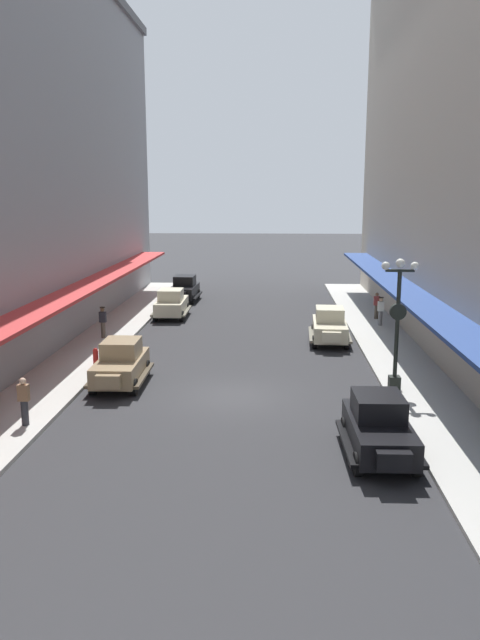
# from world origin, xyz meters

# --- Properties ---
(ground_plane) EXTENTS (200.00, 200.00, 0.00)m
(ground_plane) POSITION_xyz_m (0.00, 0.00, 0.00)
(ground_plane) COLOR #2D2D30
(sidewalk_left) EXTENTS (3.00, 60.00, 0.15)m
(sidewalk_left) POSITION_xyz_m (-7.50, 0.00, 0.07)
(sidewalk_left) COLOR #B7B5AD
(sidewalk_left) RESTS_ON ground
(sidewalk_right) EXTENTS (3.00, 60.00, 0.15)m
(sidewalk_right) POSITION_xyz_m (7.50, 0.00, 0.07)
(sidewalk_right) COLOR #B7B5AD
(sidewalk_right) RESTS_ON ground
(parked_car_0) EXTENTS (2.28, 4.31, 1.84)m
(parked_car_0) POSITION_xyz_m (4.57, 9.13, 0.94)
(parked_car_0) COLOR beige
(parked_car_0) RESTS_ON ground
(parked_car_1) EXTENTS (2.24, 4.30, 1.84)m
(parked_car_1) POSITION_xyz_m (-4.88, 21.62, 0.94)
(parked_car_1) COLOR black
(parked_car_1) RESTS_ON ground
(parked_car_2) EXTENTS (2.21, 4.28, 1.84)m
(parked_car_2) POSITION_xyz_m (-4.66, 1.21, 0.94)
(parked_car_2) COLOR #997F5B
(parked_car_2) RESTS_ON ground
(parked_car_3) EXTENTS (2.21, 4.29, 1.84)m
(parked_car_3) POSITION_xyz_m (4.75, -5.42, 0.94)
(parked_car_3) COLOR black
(parked_car_3) RESTS_ON ground
(parked_car_4) EXTENTS (2.19, 4.28, 1.84)m
(parked_car_4) POSITION_xyz_m (-4.84, 15.43, 0.94)
(parked_car_4) COLOR beige
(parked_car_4) RESTS_ON ground
(lamp_post_with_clock) EXTENTS (1.42, 0.44, 5.16)m
(lamp_post_with_clock) POSITION_xyz_m (6.40, 0.80, 2.99)
(lamp_post_with_clock) COLOR black
(lamp_post_with_clock) RESTS_ON sidewalk_right
(fire_hydrant) EXTENTS (0.24, 0.24, 0.82)m
(fire_hydrant) POSITION_xyz_m (-6.35, 3.48, 0.56)
(fire_hydrant) COLOR #B21E19
(fire_hydrant) RESTS_ON sidewalk_left
(pedestrian_0) EXTENTS (0.36, 0.24, 1.64)m
(pedestrian_0) POSITION_xyz_m (7.94, 14.92, 0.99)
(pedestrian_0) COLOR #4C4238
(pedestrian_0) RESTS_ON sidewalk_right
(pedestrian_1) EXTENTS (0.36, 0.24, 1.64)m
(pedestrian_1) POSITION_xyz_m (-6.67, -3.88, 0.99)
(pedestrian_1) COLOR #2D2D33
(pedestrian_1) RESTS_ON sidewalk_left
(pedestrian_2) EXTENTS (0.36, 0.28, 1.67)m
(pedestrian_2) POSITION_xyz_m (7.87, 13.00, 1.01)
(pedestrian_2) COLOR slate
(pedestrian_2) RESTS_ON sidewalk_right
(pedestrian_3) EXTENTS (0.36, 0.28, 1.67)m
(pedestrian_3) POSITION_xyz_m (-7.48, 8.97, 1.01)
(pedestrian_3) COLOR #4C4238
(pedestrian_3) RESTS_ON sidewalk_left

